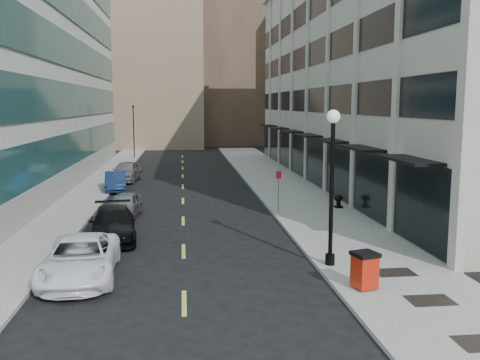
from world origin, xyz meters
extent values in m
plane|color=black|center=(0.00, 0.00, 0.00)|extent=(160.00, 160.00, 0.00)
cube|color=gray|center=(7.50, 20.00, 0.07)|extent=(5.00, 80.00, 0.15)
cube|color=gray|center=(-6.50, 20.00, 0.07)|extent=(3.00, 80.00, 0.15)
cube|color=#B6AF9A|center=(17.00, 27.00, 9.00)|extent=(14.00, 46.00, 18.00)
cube|color=black|center=(10.02, 27.00, 2.00)|extent=(0.18, 46.00, 3.60)
cube|color=black|center=(10.03, 27.00, 6.50)|extent=(0.12, 46.00, 1.80)
cube|color=black|center=(10.03, 27.00, 10.00)|extent=(0.12, 46.00, 1.80)
cube|color=black|center=(10.03, 27.00, 13.50)|extent=(0.12, 46.00, 1.80)
cube|color=#B6AF9A|center=(10.00, 4.00, 9.00)|extent=(0.35, 0.60, 18.00)
cube|color=#B6AF9A|center=(10.00, 10.00, 9.00)|extent=(0.35, 0.60, 18.00)
cube|color=#B6AF9A|center=(10.00, 16.00, 9.00)|extent=(0.35, 0.60, 18.00)
cube|color=#B6AF9A|center=(10.00, 22.00, 9.00)|extent=(0.35, 0.60, 18.00)
cube|color=#B6AF9A|center=(10.00, 28.00, 9.00)|extent=(0.35, 0.60, 18.00)
cube|color=#B6AF9A|center=(10.00, 34.00, 9.00)|extent=(0.35, 0.60, 18.00)
cube|color=#B6AF9A|center=(10.00, 40.00, 9.00)|extent=(0.35, 0.60, 18.00)
cube|color=#B6AF9A|center=(10.00, 46.00, 9.00)|extent=(0.35, 0.60, 18.00)
cube|color=black|center=(9.35, 7.00, 3.90)|extent=(1.30, 4.00, 0.12)
cube|color=black|center=(9.35, 13.00, 3.90)|extent=(1.30, 4.00, 0.12)
cube|color=black|center=(9.35, 19.00, 3.90)|extent=(1.30, 4.00, 0.12)
cube|color=black|center=(9.35, 25.00, 3.90)|extent=(1.30, 4.00, 0.12)
cube|color=black|center=(9.35, 31.00, 3.90)|extent=(1.30, 4.00, 0.12)
cube|color=black|center=(9.35, 37.00, 3.90)|extent=(1.30, 4.00, 0.12)
cube|color=black|center=(9.35, 43.00, 3.90)|extent=(1.30, 4.00, 0.12)
cube|color=gray|center=(-7.96, 27.00, 0.90)|extent=(0.20, 46.00, 1.80)
cube|color=#2A6262|center=(-7.97, 27.00, 3.00)|extent=(0.14, 45.60, 2.40)
cube|color=#2A6262|center=(-7.97, 27.00, 6.50)|extent=(0.14, 45.60, 2.40)
cube|color=#2A6262|center=(-7.97, 27.00, 10.00)|extent=(0.14, 45.60, 2.40)
cube|color=#2A6262|center=(-7.97, 27.00, 13.50)|extent=(0.14, 45.60, 2.40)
cube|color=#816A54|center=(-4.00, 68.00, 14.00)|extent=(14.00, 18.00, 28.00)
cube|color=brown|center=(8.00, 72.00, 17.00)|extent=(12.00, 16.00, 34.00)
cube|color=#816A54|center=(-14.00, 78.00, 11.00)|extent=(12.00, 14.00, 22.00)
cube|color=#B6AF9A|center=(18.00, 66.00, 10.00)|extent=(10.00, 14.00, 20.00)
cube|color=black|center=(7.60, 1.00, 0.15)|extent=(1.40, 1.00, 0.01)
cube|color=black|center=(7.60, 3.80, 0.15)|extent=(1.40, 1.00, 0.01)
cube|color=#D8CC4C|center=(0.00, 2.00, 0.01)|extent=(0.15, 2.20, 0.01)
cube|color=#D8CC4C|center=(0.00, 8.00, 0.01)|extent=(0.15, 2.20, 0.01)
cube|color=#D8CC4C|center=(0.00, 14.00, 0.01)|extent=(0.15, 2.20, 0.01)
cube|color=#D8CC4C|center=(0.00, 20.00, 0.01)|extent=(0.15, 2.20, 0.01)
cube|color=#D8CC4C|center=(0.00, 26.00, 0.01)|extent=(0.15, 2.20, 0.01)
cube|color=#D8CC4C|center=(0.00, 32.00, 0.01)|extent=(0.15, 2.20, 0.01)
cube|color=#D8CC4C|center=(0.00, 38.00, 0.01)|extent=(0.15, 2.20, 0.01)
cube|color=#D8CC4C|center=(0.00, 44.00, 0.01)|extent=(0.15, 2.20, 0.01)
cube|color=#D8CC4C|center=(0.00, 50.00, 0.01)|extent=(0.15, 2.20, 0.01)
cylinder|color=black|center=(-5.50, 48.00, 3.00)|extent=(0.12, 0.12, 6.00)
imported|color=black|center=(-5.50, 48.00, 5.99)|extent=(0.66, 0.66, 1.98)
imported|color=white|center=(-3.65, 4.73, 0.75)|extent=(2.73, 5.49, 1.50)
imported|color=black|center=(-3.23, 10.32, 0.74)|extent=(2.63, 5.28, 1.48)
imported|color=gray|center=(-3.20, 15.22, 0.69)|extent=(2.03, 4.17, 1.37)
imported|color=navy|center=(-4.80, 24.53, 0.68)|extent=(1.91, 4.29, 1.37)
imported|color=gray|center=(-4.52, 29.37, 0.82)|extent=(2.53, 5.03, 1.64)
cube|color=#B21F0B|center=(5.92, 2.27, 0.75)|extent=(0.84, 0.84, 1.09)
cube|color=black|center=(5.92, 2.27, 1.32)|extent=(0.94, 0.94, 0.13)
cylinder|color=black|center=(5.70, 2.63, 0.27)|extent=(0.07, 0.24, 0.24)
cylinder|color=black|center=(6.14, 2.63, 0.27)|extent=(0.07, 0.24, 0.24)
cylinder|color=black|center=(5.52, 5.00, 0.35)|extent=(0.36, 0.36, 0.41)
cylinder|color=black|center=(5.52, 5.00, 2.97)|extent=(0.16, 0.16, 5.20)
sphere|color=silver|center=(5.52, 5.00, 5.74)|extent=(0.50, 0.50, 0.50)
cone|color=black|center=(5.52, 5.00, 6.03)|extent=(0.14, 0.14, 0.20)
cylinder|color=slate|center=(5.30, 14.78, 1.41)|extent=(0.05, 0.05, 2.53)
cube|color=red|center=(5.30, 14.76, 2.31)|extent=(0.30, 0.06, 0.40)
cube|color=black|center=(9.10, 15.95, 0.21)|extent=(0.45, 0.45, 0.12)
cylinder|color=black|center=(9.10, 15.95, 0.45)|extent=(0.26, 0.26, 0.39)
ellipsoid|color=black|center=(9.10, 15.95, 0.72)|extent=(0.55, 0.55, 0.39)
camera|label=1|loc=(0.02, -14.15, 6.18)|focal=40.00mm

